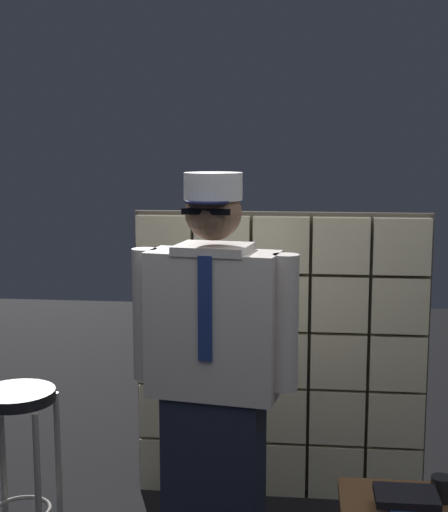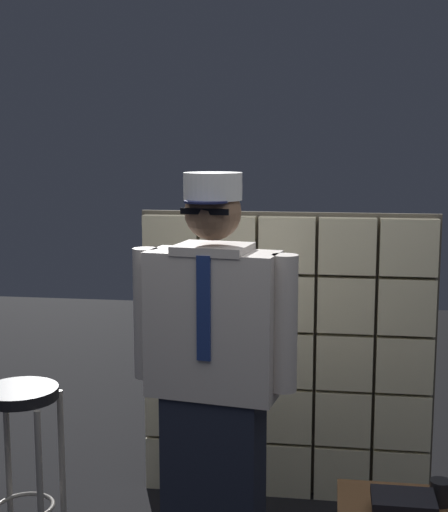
% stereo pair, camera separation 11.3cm
% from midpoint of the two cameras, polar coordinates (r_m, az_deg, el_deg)
% --- Properties ---
extents(glass_block_wall, '(1.54, 0.10, 1.54)m').
position_cam_midpoint_polar(glass_block_wall, '(3.98, 3.47, -7.80)').
color(glass_block_wall, beige).
rests_on(glass_block_wall, ground).
extents(standing_person, '(0.71, 0.34, 1.76)m').
position_cam_midpoint_polar(standing_person, '(3.11, -1.85, -9.29)').
color(standing_person, '#1E2333').
rests_on(standing_person, ground).
extents(bar_stool, '(0.34, 0.34, 0.80)m').
position_cam_midpoint_polar(bar_stool, '(3.53, -16.36, -13.00)').
color(bar_stool, black).
rests_on(bar_stool, ground).
extents(book_stack, '(0.24, 0.21, 0.08)m').
position_cam_midpoint_polar(book_stack, '(2.96, 12.76, -17.86)').
color(book_stack, gray).
rests_on(book_stack, side_table).
extents(coffee_mug, '(0.13, 0.08, 0.09)m').
position_cam_midpoint_polar(coffee_mug, '(3.07, 15.27, -16.77)').
color(coffee_mug, black).
rests_on(coffee_mug, side_table).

